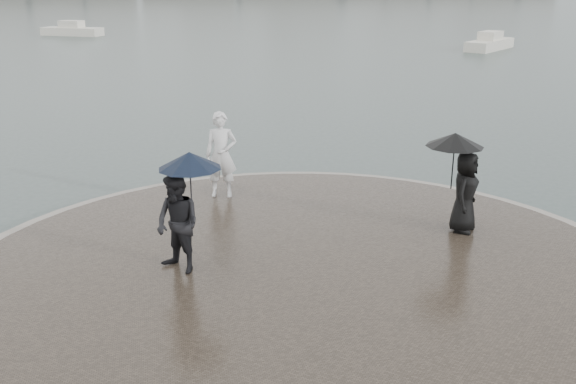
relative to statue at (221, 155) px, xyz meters
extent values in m
cylinder|color=gray|center=(0.88, -4.49, -1.16)|extent=(12.50, 12.50, 0.32)
cylinder|color=#2D261E|center=(0.88, -4.49, -1.14)|extent=(11.90, 11.90, 0.36)
imported|color=silver|center=(0.00, 0.00, 0.00)|extent=(0.79, 0.61, 1.93)
imported|color=black|center=(-1.10, -3.74, -0.12)|extent=(1.02, 1.04, 1.69)
cylinder|color=black|center=(-0.85, -3.64, 0.39)|extent=(0.02, 0.02, 0.90)
cone|color=black|center=(-0.85, -3.64, 0.94)|extent=(1.05, 1.05, 0.28)
imported|color=black|center=(4.39, -3.01, -0.17)|extent=(0.88, 0.92, 1.59)
cylinder|color=black|center=(4.14, -2.91, 0.34)|extent=(0.02, 0.02, 0.90)
cone|color=black|center=(4.14, -2.91, 0.86)|extent=(1.10, 1.10, 0.26)
cube|color=beige|center=(22.25, 29.53, -1.07)|extent=(5.21, 4.81, 0.90)
cube|color=beige|center=(22.25, 29.53, -0.47)|extent=(2.30, 2.22, 0.90)
cube|color=beige|center=(-8.57, 47.27, -1.07)|extent=(5.61, 3.97, 0.90)
cube|color=beige|center=(-8.57, 47.27, -0.47)|extent=(2.33, 1.99, 0.90)
camera|label=1|loc=(-1.25, -13.78, 3.79)|focal=40.00mm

